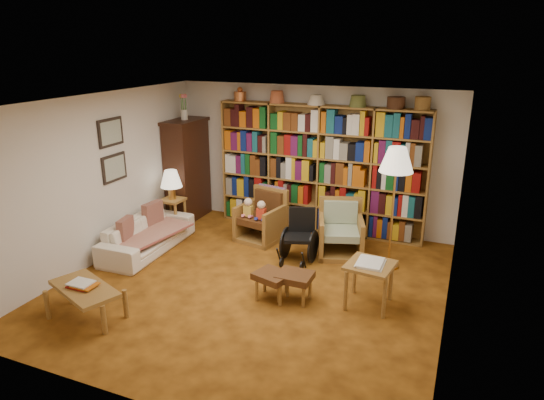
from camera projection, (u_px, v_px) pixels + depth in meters
The scene contains 23 objects.
floor at pixel (254, 284), 6.71m from camera, with size 5.00×5.00×0.00m, color #A05E18.
ceiling at pixel (251, 102), 5.93m from camera, with size 5.00×5.00×0.00m, color white.
wall_back at pixel (312, 158), 8.51m from camera, with size 5.00×5.00×0.00m, color silver.
wall_front at pixel (130, 282), 4.12m from camera, with size 5.00×5.00×0.00m, color silver.
wall_left at pixel (100, 179), 7.22m from camera, with size 5.00×5.00×0.00m, color silver.
wall_right at pixel (456, 225), 5.41m from camera, with size 5.00×5.00×0.00m, color silver.
bookshelf at pixel (320, 166), 8.31m from camera, with size 3.60×0.30×2.42m.
curio_cabinet at pixel (187, 169), 8.98m from camera, with size 0.50×0.95×2.40m.
framed_pictures at pixel (112, 150), 7.36m from camera, with size 0.03×0.52×0.97m.
sofa at pixel (148, 235), 7.73m from camera, with size 0.70×1.79×0.52m, color #F2E6CD.
sofa_throw at pixel (150, 233), 7.70m from camera, with size 0.71×1.32×0.04m, color beige.
cushion_left at pixel (153, 216), 8.03m from camera, with size 0.12×0.39×0.39m, color maroon.
cushion_right at pixel (126, 230), 7.42m from camera, with size 0.11×0.35×0.35m, color maroon.
side_table_lamp at pixel (173, 208), 8.51m from camera, with size 0.39×0.39×0.58m.
table_lamp at pixel (171, 180), 8.35m from camera, with size 0.38×0.38×0.51m.
armchair_leather at pixel (263, 218), 8.19m from camera, with size 0.81×0.83×0.86m.
armchair_sage at pixel (342, 233), 7.63m from camera, with size 0.90×0.90×0.85m.
wheelchair at pixel (299, 237), 7.34m from camera, with size 0.50×0.66×0.82m.
floor_lamp at pixel (396, 165), 6.75m from camera, with size 0.48×0.48×1.81m.
side_table_papers at pixel (370, 270), 6.04m from camera, with size 0.62×0.62×0.60m.
footstool_a at pixel (272, 278), 6.25m from camera, with size 0.52×0.48×0.37m.
footstool_b at pixel (295, 278), 6.21m from camera, with size 0.44×0.38×0.38m.
coffee_table at pixel (85, 291), 5.78m from camera, with size 1.05×0.79×0.48m.
Camera 1 is at (2.53, -5.46, 3.21)m, focal length 32.00 mm.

